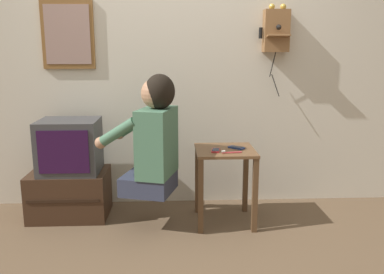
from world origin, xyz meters
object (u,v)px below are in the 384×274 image
at_px(cell_phone_held, 216,150).
at_px(toothbrush, 230,152).
at_px(person, 154,137).
at_px(framed_picture, 68,35).
at_px(cell_phone_spare, 237,148).
at_px(television, 70,146).
at_px(wall_phone_antique, 276,30).

height_order(cell_phone_held, toothbrush, toothbrush).
relative_size(person, framed_picture, 1.60).
relative_size(person, toothbrush, 5.85).
bearing_deg(cell_phone_spare, person, 143.51).
bearing_deg(cell_phone_spare, framed_picture, 115.28).
xyz_separation_m(person, cell_phone_held, (0.47, 0.04, -0.11)).
relative_size(person, cell_phone_spare, 6.81).
xyz_separation_m(cell_phone_held, cell_phone_spare, (0.17, 0.08, 0.00)).
bearing_deg(framed_picture, television, -83.79).
height_order(person, toothbrush, person).
height_order(cell_phone_spare, toothbrush, toothbrush).
xyz_separation_m(wall_phone_antique, cell_phone_spare, (-0.37, -0.39, -0.91)).
bearing_deg(wall_phone_antique, toothbrush, -129.37).
height_order(television, cell_phone_held, television).
relative_size(framed_picture, cell_phone_spare, 4.25).
bearing_deg(wall_phone_antique, cell_phone_held, -139.21).
xyz_separation_m(wall_phone_antique, framed_picture, (-1.73, 0.04, -0.04)).
xyz_separation_m(wall_phone_antique, cell_phone_held, (-0.54, -0.47, -0.91)).
bearing_deg(toothbrush, person, 80.34).
xyz_separation_m(wall_phone_antique, toothbrush, (-0.44, -0.54, -0.91)).
height_order(wall_phone_antique, cell_phone_held, wall_phone_antique).
bearing_deg(cell_phone_held, cell_phone_spare, 34.51).
relative_size(person, cell_phone_held, 6.77).
bearing_deg(toothbrush, cell_phone_spare, -31.64).
height_order(wall_phone_antique, cell_phone_spare, wall_phone_antique).
distance_m(framed_picture, toothbrush, 1.66).
bearing_deg(television, framed_picture, 96.21).
bearing_deg(cell_phone_spare, television, 126.89).
distance_m(person, cell_phone_held, 0.48).
bearing_deg(toothbrush, framed_picture, 59.06).
height_order(wall_phone_antique, framed_picture, framed_picture).
relative_size(television, toothbrush, 3.06).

